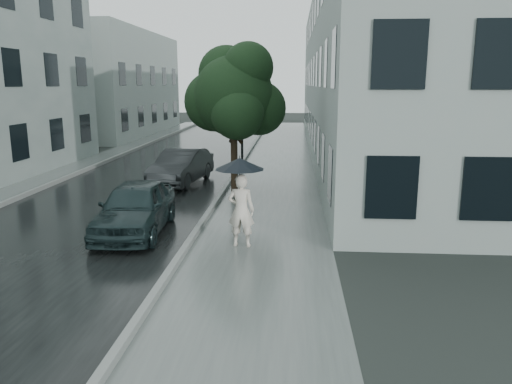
# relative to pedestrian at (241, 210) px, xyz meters

# --- Properties ---
(ground) EXTENTS (120.00, 120.00, 0.00)m
(ground) POSITION_rel_pedestrian_xyz_m (0.26, -1.73, -0.92)
(ground) COLOR black
(ground) RESTS_ON ground
(sidewalk) EXTENTS (3.50, 60.00, 0.01)m
(sidewalk) POSITION_rel_pedestrian_xyz_m (0.51, 10.27, -0.91)
(sidewalk) COLOR slate
(sidewalk) RESTS_ON ground
(kerb_near) EXTENTS (0.15, 60.00, 0.15)m
(kerb_near) POSITION_rel_pedestrian_xyz_m (-1.32, 10.27, -0.84)
(kerb_near) COLOR slate
(kerb_near) RESTS_ON ground
(asphalt_road) EXTENTS (6.85, 60.00, 0.00)m
(asphalt_road) POSITION_rel_pedestrian_xyz_m (-4.82, 10.27, -0.92)
(asphalt_road) COLOR black
(asphalt_road) RESTS_ON ground
(kerb_far) EXTENTS (0.15, 60.00, 0.15)m
(kerb_far) POSITION_rel_pedestrian_xyz_m (-8.32, 10.27, -0.84)
(kerb_far) COLOR slate
(kerb_far) RESTS_ON ground
(sidewalk_far) EXTENTS (1.70, 60.00, 0.01)m
(sidewalk_far) POSITION_rel_pedestrian_xyz_m (-9.24, 10.27, -0.91)
(sidewalk_far) COLOR #4C5451
(sidewalk_far) RESTS_ON ground
(building_near) EXTENTS (7.02, 36.00, 9.00)m
(building_near) POSITION_rel_pedestrian_xyz_m (5.73, 17.77, 3.58)
(building_near) COLOR gray
(building_near) RESTS_ON ground
(building_far_b) EXTENTS (7.02, 18.00, 8.00)m
(building_far_b) POSITION_rel_pedestrian_xyz_m (-13.51, 28.27, 3.08)
(building_far_b) COLOR gray
(building_far_b) RESTS_ON ground
(pedestrian) EXTENTS (0.70, 0.50, 1.82)m
(pedestrian) POSITION_rel_pedestrian_xyz_m (0.00, 0.00, 0.00)
(pedestrian) COLOR beige
(pedestrian) RESTS_ON sidewalk
(umbrella) EXTENTS (1.25, 1.25, 1.34)m
(umbrella) POSITION_rel_pedestrian_xyz_m (-0.03, -0.04, 1.17)
(umbrella) COLOR black
(umbrella) RESTS_ON ground
(street_tree) EXTENTS (3.66, 3.32, 5.38)m
(street_tree) POSITION_rel_pedestrian_xyz_m (-0.85, 5.87, 2.68)
(street_tree) COLOR #332619
(street_tree) RESTS_ON ground
(lamp_post) EXTENTS (0.82, 0.47, 5.42)m
(lamp_post) POSITION_rel_pedestrian_xyz_m (-1.33, 11.92, 2.17)
(lamp_post) COLOR black
(lamp_post) RESTS_ON ground
(car_near) EXTENTS (1.88, 4.21, 1.41)m
(car_near) POSITION_rel_pedestrian_xyz_m (-2.97, 0.93, -0.21)
(car_near) COLOR black
(car_near) RESTS_ON ground
(car_far) EXTENTS (2.03, 4.36, 1.38)m
(car_far) POSITION_rel_pedestrian_xyz_m (-3.24, 7.75, -0.22)
(car_far) COLOR #25292B
(car_far) RESTS_ON ground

